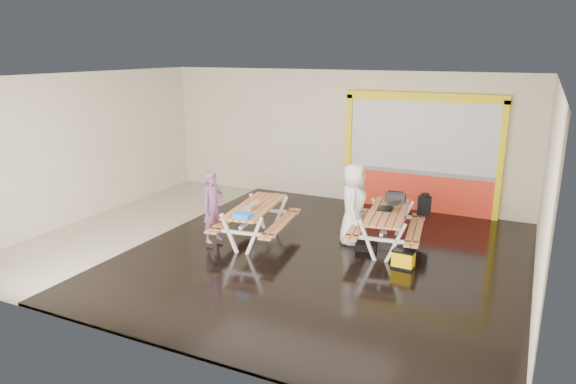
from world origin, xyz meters
The scene contains 14 objects.
room centered at (0.00, 0.00, 1.75)m, with size 10.02×8.02×3.52m.
deck centered at (1.25, 0.00, 0.03)m, with size 7.50×7.98×0.05m, color black.
kiosk centered at (2.20, 3.93, 1.44)m, with size 3.88×0.16×3.00m.
picnic_table_left centered at (-0.42, 0.21, 0.63)m, with size 1.67×2.24×0.83m.
picnic_table_right centered at (2.19, 1.03, 0.63)m, with size 1.67×2.24×0.83m.
person_left centered at (-1.11, -0.37, 0.86)m, with size 0.55×0.36×1.50m, color #6A4466.
person_right centered at (1.48, 1.00, 0.87)m, with size 0.86×0.56×1.76m, color white.
laptop_left centered at (-0.44, -0.03, 0.87)m, with size 0.41×0.39×0.15m.
laptop_right centered at (2.18, 1.14, 0.89)m, with size 0.47×0.42×0.18m.
blue_pouch centered at (-0.24, -0.64, 0.88)m, with size 0.33×0.23×0.10m, color blue.
toolbox centered at (2.16, 1.75, 0.92)m, with size 0.44×0.24×0.25m.
backpack centered at (2.73, 2.07, 0.76)m, with size 0.31×0.22×0.48m.
dark_case centered at (1.88, 0.69, 0.13)m, with size 0.42×0.31×0.16m, color black.
fluke_bag centered at (2.77, 0.11, 0.22)m, with size 0.42×0.29×0.35m.
Camera 1 is at (4.77, -8.99, 4.01)m, focal length 32.54 mm.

